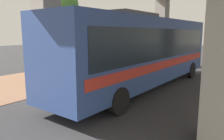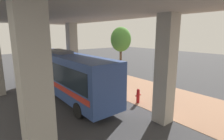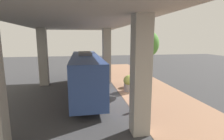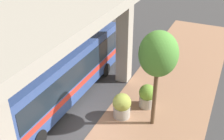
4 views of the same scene
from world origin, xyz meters
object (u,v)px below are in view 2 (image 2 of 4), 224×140
fire_hydrant (138,96)px  planter_front (107,79)px  bus (66,72)px  planter_middle (106,74)px  street_tree_near (121,40)px

fire_hydrant → planter_front: (-0.65, -4.70, 0.24)m
bus → planter_middle: 5.55m
fire_hydrant → street_tree_near: size_ratio=0.19×
planter_middle → street_tree_near: size_ratio=0.27×
fire_hydrant → planter_middle: size_ratio=0.71×
planter_middle → street_tree_near: bearing=120.1°
bus → planter_front: bearing=178.5°
planter_front → planter_middle: bearing=-122.7°
planter_middle → street_tree_near: 4.09m
planter_middle → bus: bearing=16.3°
fire_hydrant → planter_front: bearing=-97.9°
planter_front → street_tree_near: bearing=-175.0°
planter_front → planter_middle: planter_front is taller
planter_middle → street_tree_near: (-0.85, 1.46, 3.73)m
fire_hydrant → planter_middle: bearing=-105.0°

